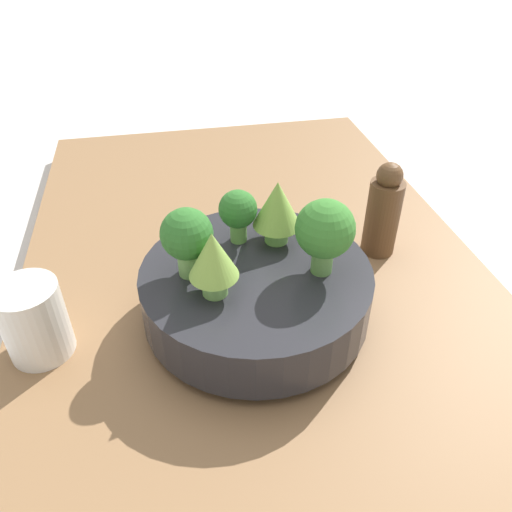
% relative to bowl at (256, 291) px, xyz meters
% --- Properties ---
extents(ground_plane, '(6.00, 6.00, 0.00)m').
position_rel_bowl_xyz_m(ground_plane, '(0.03, -0.02, -0.08)').
color(ground_plane, silver).
extents(table, '(1.15, 0.64, 0.04)m').
position_rel_bowl_xyz_m(table, '(0.03, -0.02, -0.06)').
color(table, olive).
rests_on(table, ground_plane).
extents(bowl, '(0.27, 0.27, 0.08)m').
position_rel_bowl_xyz_m(bowl, '(0.00, 0.00, 0.00)').
color(bowl, '#28282D').
rests_on(bowl, table).
extents(romanesco_piece_near, '(0.06, 0.06, 0.08)m').
position_rel_bowl_xyz_m(romanesco_piece_near, '(0.05, -0.04, 0.08)').
color(romanesco_piece_near, '#7AB256').
rests_on(romanesco_piece_near, bowl).
extents(broccoli_floret_right, '(0.05, 0.05, 0.07)m').
position_rel_bowl_xyz_m(broccoli_floret_right, '(0.06, 0.01, 0.07)').
color(broccoli_floret_right, '#6BA34C').
rests_on(broccoli_floret_right, bowl).
extents(romanesco_piece_far, '(0.05, 0.05, 0.08)m').
position_rel_bowl_xyz_m(romanesco_piece_far, '(-0.03, 0.05, 0.08)').
color(romanesco_piece_far, '#7AB256').
rests_on(romanesco_piece_far, bowl).
extents(broccoli_floret_front, '(0.07, 0.07, 0.09)m').
position_rel_bowl_xyz_m(broccoli_floret_front, '(-0.02, -0.07, 0.09)').
color(broccoli_floret_front, '#609347').
rests_on(broccoli_floret_front, bowl).
extents(broccoli_floret_back, '(0.06, 0.06, 0.08)m').
position_rel_bowl_xyz_m(broccoli_floret_back, '(0.01, 0.07, 0.08)').
color(broccoli_floret_back, '#7AB256').
rests_on(broccoli_floret_back, bowl).
extents(cup, '(0.07, 0.07, 0.09)m').
position_rel_bowl_xyz_m(cup, '(-0.00, 0.25, 0.00)').
color(cup, silver).
rests_on(cup, table).
extents(pepper_mill, '(0.05, 0.05, 0.14)m').
position_rel_bowl_xyz_m(pepper_mill, '(0.10, -0.20, 0.02)').
color(pepper_mill, brown).
rests_on(pepper_mill, table).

